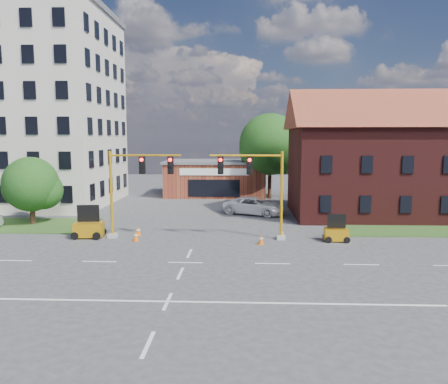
% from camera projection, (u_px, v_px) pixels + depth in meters
% --- Properties ---
extents(ground, '(120.00, 120.00, 0.00)m').
position_uv_depth(ground, '(185.00, 263.00, 25.04)').
color(ground, '#3C3C3E').
rests_on(ground, ground).
extents(grass_verge_ne, '(14.00, 4.00, 0.08)m').
position_uv_depth(grass_verge_ne, '(435.00, 231.00, 33.22)').
color(grass_verge_ne, '#2B511E').
rests_on(grass_verge_ne, ground).
extents(lane_markings, '(60.00, 36.00, 0.01)m').
position_uv_depth(lane_markings, '(178.00, 279.00, 22.06)').
color(lane_markings, white).
rests_on(lane_markings, ground).
extents(office_block, '(18.40, 15.40, 20.60)m').
position_uv_depth(office_block, '(23.00, 107.00, 46.29)').
color(office_block, beige).
rests_on(office_block, ground).
extents(brick_shop, '(12.40, 8.40, 4.30)m').
position_uv_depth(brick_shop, '(216.00, 178.00, 54.50)').
color(brick_shop, maroon).
rests_on(brick_shop, ground).
extents(townhouse_row, '(21.00, 11.00, 11.50)m').
position_uv_depth(townhouse_row, '(405.00, 151.00, 39.44)').
color(townhouse_row, '#451614').
rests_on(townhouse_row, ground).
extents(tree_large, '(7.56, 7.20, 9.96)m').
position_uv_depth(tree_large, '(273.00, 147.00, 50.85)').
color(tree_large, '#311E12').
rests_on(tree_large, ground).
extents(tree_nw_front, '(4.70, 4.47, 5.59)m').
position_uv_depth(tree_nw_front, '(34.00, 186.00, 35.69)').
color(tree_nw_front, '#311E12').
rests_on(tree_nw_front, ground).
extents(signal_mast_west, '(5.30, 0.60, 6.20)m').
position_uv_depth(signal_mast_west, '(134.00, 184.00, 30.68)').
color(signal_mast_west, '#979791').
rests_on(signal_mast_west, ground).
extents(signal_mast_east, '(5.30, 0.60, 6.20)m').
position_uv_depth(signal_mast_east, '(258.00, 184.00, 30.32)').
color(signal_mast_east, '#979791').
rests_on(signal_mast_east, ground).
extents(trailer_west, '(2.11, 1.52, 2.26)m').
position_uv_depth(trailer_west, '(89.00, 228.00, 31.22)').
color(trailer_west, '#EAA513').
rests_on(trailer_west, ground).
extents(trailer_east, '(1.64, 1.14, 1.81)m').
position_uv_depth(trailer_east, '(336.00, 233.00, 30.15)').
color(trailer_east, '#EAA513').
rests_on(trailer_east, ground).
extents(cone_a, '(0.40, 0.40, 0.70)m').
position_uv_depth(cone_a, '(136.00, 236.00, 30.23)').
color(cone_a, '#E15E0B').
rests_on(cone_a, ground).
extents(cone_b, '(0.40, 0.40, 0.70)m').
position_uv_depth(cone_b, '(138.00, 231.00, 31.90)').
color(cone_b, '#E15E0B').
rests_on(cone_b, ground).
extents(cone_c, '(0.40, 0.40, 0.70)m').
position_uv_depth(cone_c, '(261.00, 240.00, 29.25)').
color(cone_c, '#E15E0B').
rests_on(cone_c, ground).
extents(cone_d, '(0.40, 0.40, 0.70)m').
position_uv_depth(cone_d, '(281.00, 234.00, 31.06)').
color(cone_d, '#E15E0B').
rests_on(cone_d, ground).
extents(pickup_white, '(6.41, 4.81, 1.62)m').
position_uv_depth(pickup_white, '(255.00, 206.00, 40.62)').
color(pickup_white, white).
rests_on(pickup_white, ground).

